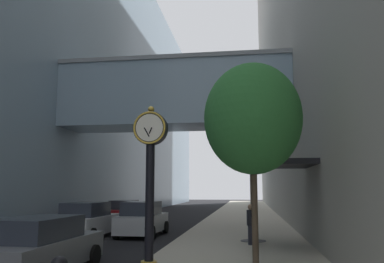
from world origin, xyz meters
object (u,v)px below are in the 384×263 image
at_px(street_tree_mid_near, 251,149).
at_px(car_silver_mid, 142,219).
at_px(pedestrian_walking, 251,223).
at_px(car_white_far, 87,221).
at_px(bollard_third, 149,244).
at_px(street_tree_near, 253,119).
at_px(street_clock, 150,184).
at_px(car_red_trailing, 125,212).
at_px(car_grey_near, 40,247).

xyz_separation_m(street_tree_mid_near, car_silver_mid, (-5.55, 2.26, -3.29)).
height_order(pedestrian_walking, car_white_far, pedestrian_walking).
relative_size(bollard_third, street_tree_near, 0.21).
bearing_deg(street_tree_mid_near, street_clock, -107.51).
relative_size(street_tree_near, car_silver_mid, 1.42).
relative_size(street_tree_near, car_red_trailing, 1.41).
relative_size(bollard_third, pedestrian_walking, 0.76).
height_order(bollard_third, car_red_trailing, car_red_trailing).
distance_m(street_tree_near, car_white_far, 11.37).
bearing_deg(street_tree_near, bollard_third, 178.75).
bearing_deg(street_clock, car_grey_near, 162.53).
bearing_deg(car_silver_mid, bollard_third, -73.54).
bearing_deg(pedestrian_walking, car_white_far, 164.43).
distance_m(bollard_third, pedestrian_walking, 5.81).
distance_m(car_grey_near, car_silver_mid, 9.34).
height_order(street_tree_mid_near, pedestrian_walking, street_tree_mid_near).
bearing_deg(car_grey_near, car_silver_mid, 87.58).
bearing_deg(street_tree_mid_near, pedestrian_walking, -94.54).
bearing_deg(pedestrian_walking, car_silver_mid, 148.04).
height_order(street_clock, car_silver_mid, street_clock).
height_order(street_clock, street_tree_mid_near, street_tree_mid_near).
xyz_separation_m(car_grey_near, car_red_trailing, (-2.83, 16.55, -0.02)).
distance_m(pedestrian_walking, car_silver_mid, 6.44).
bearing_deg(car_white_far, street_clock, -59.44).
height_order(car_white_far, car_red_trailing, car_white_far).
bearing_deg(bollard_third, car_white_far, 124.42).
xyz_separation_m(street_tree_mid_near, car_grey_near, (-5.95, -7.07, -3.34)).
distance_m(street_tree_near, street_tree_mid_near, 6.20).
bearing_deg(street_clock, bollard_third, 104.19).
height_order(street_tree_near, car_white_far, street_tree_near).
bearing_deg(car_silver_mid, street_tree_near, -56.68).
relative_size(street_clock, street_tree_near, 0.73).
bearing_deg(street_clock, car_white_far, 120.56).
xyz_separation_m(street_tree_near, pedestrian_walking, (-0.09, 5.04, -3.42)).
distance_m(street_tree_mid_near, car_grey_near, 9.83).
height_order(car_silver_mid, car_red_trailing, car_silver_mid).
height_order(bollard_third, street_tree_mid_near, street_tree_mid_near).
height_order(car_grey_near, car_silver_mid, car_silver_mid).
xyz_separation_m(street_clock, bollard_third, (-0.51, 2.01, -1.73)).
distance_m(car_grey_near, car_red_trailing, 16.79).
distance_m(pedestrian_walking, car_white_far, 8.21).
bearing_deg(car_silver_mid, car_red_trailing, 114.09).
height_order(bollard_third, car_white_far, car_white_far).
relative_size(street_tree_mid_near, car_red_trailing, 1.23).
bearing_deg(car_red_trailing, bollard_third, -69.92).
bearing_deg(car_red_trailing, car_grey_near, -80.29).
distance_m(bollard_third, car_grey_near, 3.02).
distance_m(street_clock, street_tree_mid_near, 8.69).
bearing_deg(street_tree_near, car_white_far, 137.82).
relative_size(pedestrian_walking, car_white_far, 0.36).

